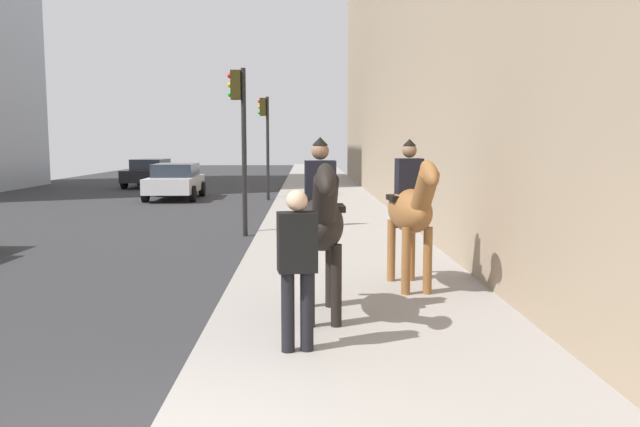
{
  "coord_description": "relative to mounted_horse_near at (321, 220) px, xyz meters",
  "views": [
    {
      "loc": [
        -3.93,
        -1.21,
        2.3
      ],
      "look_at": [
        4.0,
        -1.38,
        1.4
      ],
      "focal_mm": 35.19,
      "sensor_mm": 36.0,
      "label": 1
    }
  ],
  "objects": [
    {
      "name": "mounted_horse_near",
      "position": [
        0.0,
        0.0,
        0.0
      ],
      "size": [
        2.15,
        0.62,
        2.25
      ],
      "rotation": [
        0.0,
        0.0,
        3.18
      ],
      "color": "black",
      "rests_on": "sidewalk_slab"
    },
    {
      "name": "pedestrian_greeting",
      "position": [
        -1.25,
        0.27,
        -0.26
      ],
      "size": [
        0.31,
        0.43,
        1.7
      ],
      "rotation": [
        0.0,
        0.0,
        0.14
      ],
      "color": "black",
      "rests_on": "sidewalk_slab"
    },
    {
      "name": "traffic_light_far_curb",
      "position": [
        17.46,
        1.8,
        1.38
      ],
      "size": [
        0.2,
        0.44,
        4.1
      ],
      "color": "black",
      "rests_on": "ground"
    },
    {
      "name": "car_near_lane",
      "position": [
        25.15,
        8.33,
        -0.6
      ],
      "size": [
        4.35,
        2.13,
        1.44
      ],
      "rotation": [
        0.0,
        0.0,
        3.1
      ],
      "color": "black",
      "rests_on": "ground"
    },
    {
      "name": "mounted_horse_far",
      "position": [
        1.58,
        -1.37,
        -0.01
      ],
      "size": [
        2.15,
        0.71,
        2.23
      ],
      "rotation": [
        0.0,
        0.0,
        3.24
      ],
      "color": "brown",
      "rests_on": "sidewalk_slab"
    },
    {
      "name": "traffic_light_near_curb",
      "position": [
        7.69,
        1.77,
        1.36
      ],
      "size": [
        0.2,
        0.44,
        4.07
      ],
      "color": "black",
      "rests_on": "ground"
    },
    {
      "name": "car_mid_lane",
      "position": [
        18.0,
        5.53,
        -0.59
      ],
      "size": [
        4.25,
        2.12,
        1.44
      ],
      "rotation": [
        0.0,
        0.0,
        3.17
      ],
      "color": "silver",
      "rests_on": "ground"
    }
  ]
}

